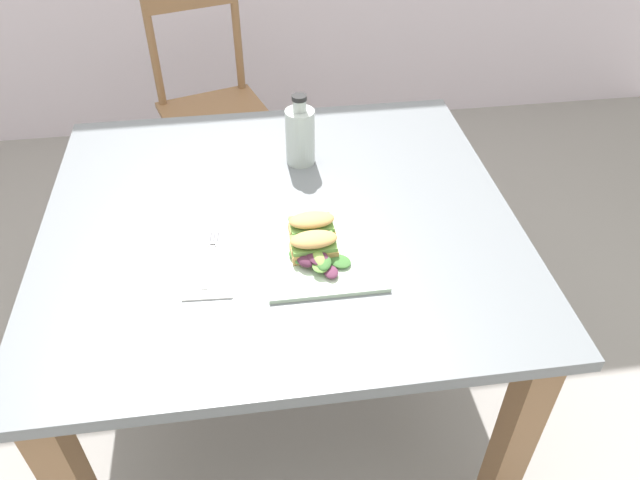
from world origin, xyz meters
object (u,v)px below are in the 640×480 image
Objects in this scene: chair_wooden_far at (213,110)px; sandwich_half_back at (312,225)px; fork_on_napkin at (211,255)px; sandwich_half_front at (314,245)px; bottle_cold_brew at (300,138)px; plate_lunch at (323,257)px; dining_table at (281,254)px.

sandwich_half_back is at bearing -78.14° from chair_wooden_far.
sandwich_half_front is at bearing -8.76° from fork_on_napkin.
chair_wooden_far is at bearing 101.86° from sandwich_half_back.
fork_on_napkin is at bearing -88.94° from chair_wooden_far.
bottle_cold_brew reaches higher than fork_on_napkin.
plate_lunch is at bearing -89.61° from bottle_cold_brew.
plate_lunch is (0.26, -1.26, 0.30)m from chair_wooden_far.
sandwich_half_front is 0.56× the size of fork_on_napkin.
fork_on_napkin is (-0.16, -0.12, 0.13)m from dining_table.
chair_wooden_far is at bearing 91.06° from fork_on_napkin.
fork_on_napkin is (-0.24, 0.04, 0.00)m from plate_lunch.
plate_lunch is 0.04m from sandwich_half_front.
sandwich_half_back is at bearing 8.03° from fork_on_napkin.
plate_lunch is at bearing -78.72° from sandwich_half_back.
plate_lunch is 2.41× the size of sandwich_half_back.
plate_lunch is (0.08, -0.16, 0.13)m from dining_table.
fork_on_napkin is 0.43m from bottle_cold_brew.
sandwich_half_back is (-0.01, 0.07, 0.03)m from plate_lunch.
sandwich_half_back is at bearing 86.44° from sandwich_half_front.
bottle_cold_brew is (0.26, -0.87, 0.36)m from chair_wooden_far.
dining_table is at bearing 111.25° from sandwich_half_front.
fork_on_napkin is (-0.22, 0.03, -0.03)m from sandwich_half_front.
fork_on_napkin reaches higher than dining_table.
sandwich_half_front is 0.23m from fork_on_napkin.
chair_wooden_far is 0.97m from bottle_cold_brew.
plate_lunch is 1.35× the size of fork_on_napkin.
sandwich_half_back is at bearing 101.28° from plate_lunch.
plate_lunch is at bearing -17.25° from sandwich_half_front.
sandwich_half_front reaches higher than dining_table.
bottle_cold_brew reaches higher than plate_lunch.
dining_table is 1.28× the size of chair_wooden_far.
fork_on_napkin is at bearing 171.24° from sandwich_half_front.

